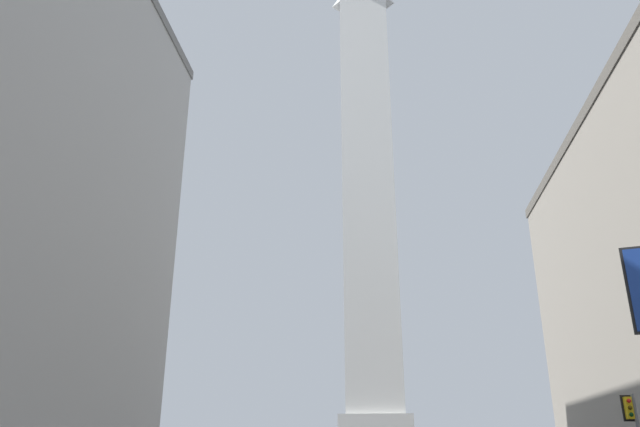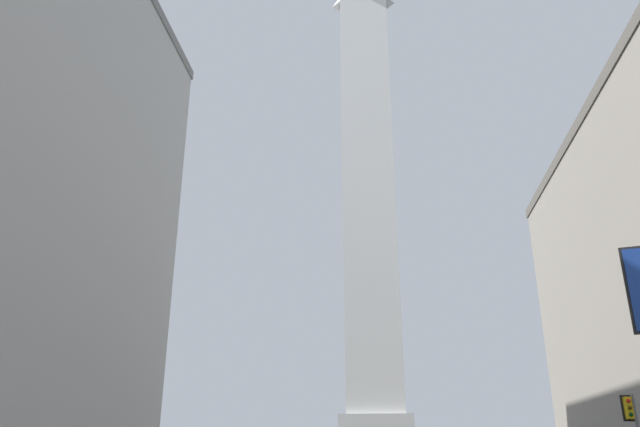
# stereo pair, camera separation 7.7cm
# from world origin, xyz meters

# --- Properties ---
(obelisk) EXTENTS (8.12, 8.12, 71.18)m
(obelisk) POSITION_xyz_m (0.00, 71.78, 34.03)
(obelisk) COLOR silver
(obelisk) RESTS_ON ground_plane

